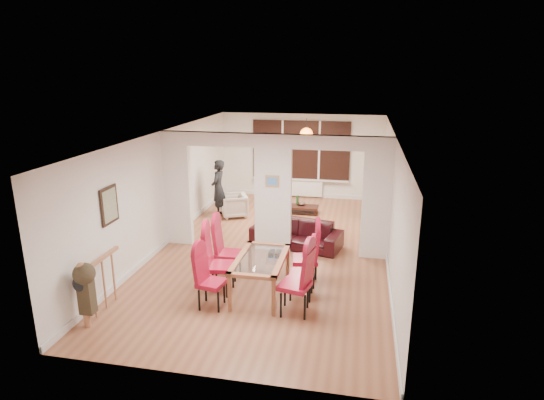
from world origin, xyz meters
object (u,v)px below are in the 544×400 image
(coffee_table, at_px, (302,210))
(dining_chair_ra, at_px, (295,280))
(dining_chair_lc, at_px, (228,250))
(armchair, at_px, (234,205))
(bowl, at_px, (301,204))
(dining_chair_rb, at_px, (302,270))
(sofa, at_px, (296,234))
(dining_chair_la, at_px, (211,279))
(dining_chair_lb, at_px, (219,262))
(dining_table, at_px, (261,276))
(dining_chair_rc, at_px, (305,255))
(television, at_px, (364,205))
(person, at_px, (218,188))
(bottle, at_px, (297,200))

(coffee_table, bearing_deg, dining_chair_ra, -83.58)
(dining_chair_lc, relative_size, coffee_table, 1.23)
(armchair, relative_size, bowl, 2.96)
(dining_chair_rb, relative_size, sofa, 0.51)
(dining_chair_la, bearing_deg, sofa, 82.26)
(sofa, xyz_separation_m, bowl, (-0.22, 2.54, -0.06))
(sofa, bearing_deg, dining_chair_lc, -106.82)
(dining_chair_lb, relative_size, dining_chair_lc, 1.04)
(dining_chair_la, bearing_deg, dining_table, 51.09)
(dining_chair_rc, bearing_deg, sofa, 94.13)
(television, relative_size, coffee_table, 1.12)
(dining_chair_lc, xyz_separation_m, person, (-1.36, 3.66, 0.21))
(dining_table, relative_size, bowl, 6.48)
(dining_chair_lb, distance_m, coffee_table, 5.02)
(dining_chair_la, bearing_deg, dining_chair_rb, 34.36)
(coffee_table, height_order, bowl, bowl)
(dining_table, height_order, dining_chair_rb, dining_chair_rb)
(sofa, height_order, armchair, armchair)
(dining_chair_lc, bearing_deg, armchair, 103.06)
(dining_chair_ra, xyz_separation_m, coffee_table, (-0.61, 5.40, -0.48))
(bottle, bearing_deg, dining_chair_ra, -82.32)
(dining_chair_ra, xyz_separation_m, bowl, (-0.63, 5.48, -0.35))
(dining_table, height_order, dining_chair_lb, dining_chair_lb)
(dining_chair_lc, height_order, sofa, dining_chair_lc)
(dining_table, xyz_separation_m, dining_chair_ra, (0.69, -0.53, 0.24))
(dining_chair_lb, xyz_separation_m, coffee_table, (0.84, 4.93, -0.49))
(dining_chair_rc, xyz_separation_m, bottle, (-0.77, 4.40, -0.23))
(dining_table, bearing_deg, dining_chair_lc, 143.75)
(dining_chair_ra, bearing_deg, television, 91.94)
(dining_chair_rb, distance_m, armchair, 4.86)
(dining_table, xyz_separation_m, dining_chair_lc, (-0.77, 0.57, 0.21))
(dining_chair_lc, relative_size, bowl, 4.89)
(dining_table, xyz_separation_m, bowl, (0.07, 4.95, -0.11))
(dining_table, height_order, bowl, dining_table)
(dining_chair_lc, relative_size, dining_chair_rb, 1.08)
(dining_chair_la, relative_size, dining_chair_ra, 0.88)
(dining_chair_lc, height_order, coffee_table, dining_chair_lc)
(dining_chair_lc, bearing_deg, dining_chair_rb, -20.76)
(bowl, bearing_deg, person, -161.95)
(dining_chair_rb, bearing_deg, dining_table, -178.46)
(dining_chair_lb, height_order, dining_chair_ra, dining_chair_lb)
(dining_chair_lc, distance_m, bowl, 4.47)
(dining_chair_lc, xyz_separation_m, sofa, (1.07, 1.85, -0.27))
(coffee_table, distance_m, bottle, 0.30)
(dining_chair_la, relative_size, coffee_table, 1.13)
(dining_chair_la, distance_m, sofa, 3.19)
(dining_chair_rb, bearing_deg, sofa, 99.92)
(dining_chair_ra, distance_m, dining_chair_rc, 1.10)
(dining_chair_lc, xyz_separation_m, dining_chair_rc, (1.50, 0.00, 0.01))
(dining_chair_lc, bearing_deg, person, 109.29)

